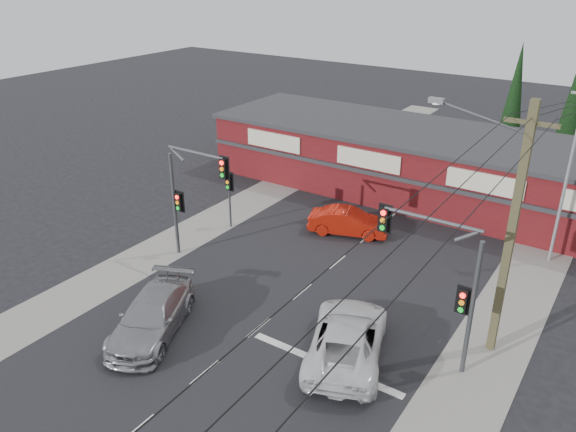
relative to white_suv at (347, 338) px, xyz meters
The scene contains 18 objects.
ground 4.06m from the white_suv, behind, with size 120.00×120.00×0.00m, color black.
road_strip 6.88m from the white_suv, 125.17° to the left, with size 14.00×70.00×0.01m, color black.
verge_left 13.66m from the white_suv, 155.82° to the left, with size 3.00×70.00×0.02m, color gray.
verge_right 7.26m from the white_suv, 50.73° to the left, with size 3.00×70.00×0.02m, color gray.
stop_line 1.30m from the white_suv, 115.39° to the right, with size 6.50×0.35×0.01m, color silver.
white_suv is the anchor object (origin of this frame).
silver_suv 8.03m from the white_suv, 157.25° to the right, with size 2.28×5.61×1.63m, color #949799.
red_sedan 10.82m from the white_suv, 117.86° to the left, with size 1.55×4.44×1.46m, color #A9180A.
lane_dashes 4.97m from the white_suv, 143.34° to the left, with size 0.12×42.29×0.01m.
shop_building 18.29m from the white_suv, 105.67° to the left, with size 27.30×8.40×4.22m.
conifer_near 25.02m from the white_suv, 91.01° to the left, with size 1.80×1.80×9.25m.
conifer_far 27.16m from the white_suv, 83.42° to the left, with size 1.80×1.80×9.25m.
traffic_mast_left 11.12m from the white_suv, 165.98° to the left, with size 3.77×0.27×5.97m.
traffic_mast_right 4.56m from the white_suv, 28.46° to the left, with size 3.96×0.27×5.97m.
pedestal_signal 13.03m from the white_suv, 149.38° to the left, with size 0.55×0.27×3.38m.
utility_pole 7.30m from the white_suv, 38.88° to the left, with size 4.38×0.59×10.00m.
steel_pole 14.11m from the white_suv, 68.07° to the left, with size 1.20×0.16×9.00m.
power_lines 9.57m from the white_suv, 22.55° to the right, with size 2.01×29.00×1.22m.
Camera 1 is at (11.86, -16.60, 14.12)m, focal length 35.00 mm.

